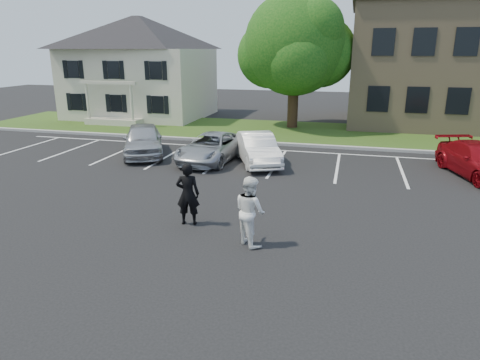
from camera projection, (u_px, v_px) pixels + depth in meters
name	position (u px, v px, depth m)	size (l,w,h in m)	color
ground_plane	(232.00, 229.00, 12.87)	(90.00, 90.00, 0.00)	black
curb	(289.00, 144.00, 23.95)	(40.00, 0.30, 0.15)	gray
grass_strip	(298.00, 132.00, 27.67)	(44.00, 8.00, 0.08)	#2E4B18
stall_lines	(309.00, 160.00, 20.82)	(34.00, 5.36, 0.01)	white
house	(140.00, 67.00, 33.36)	(10.30, 9.22, 7.60)	beige
tree	(296.00, 47.00, 27.82)	(7.80, 7.20, 8.80)	black
man_black_suit	(188.00, 194.00, 12.99)	(0.71, 0.47, 1.95)	black
man_white_shirt	(250.00, 211.00, 11.64)	(0.95, 0.74, 1.95)	white
car_silver_west	(143.00, 140.00, 21.66)	(1.87, 4.66, 1.59)	#B5B6BA
car_silver_minivan	(212.00, 147.00, 20.54)	(2.20, 4.76, 1.32)	#AAACB2
car_white_sedan	(257.00, 149.00, 20.08)	(1.51, 4.33, 1.43)	white
car_red_compact	(479.00, 161.00, 17.97)	(1.96, 4.83, 1.40)	maroon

